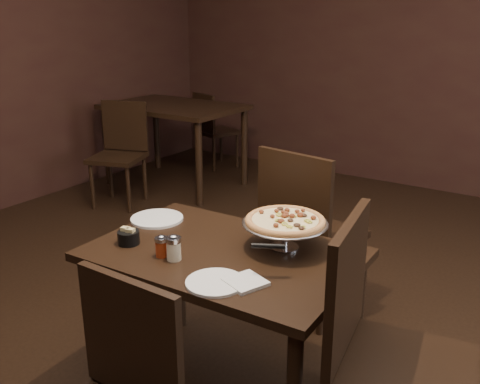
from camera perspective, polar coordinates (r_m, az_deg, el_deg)
The scene contains 15 objects.
room at distance 2.00m, azimuth 0.41°, elevation 12.31°, with size 6.04×7.04×2.84m.
dining_table at distance 2.28m, azimuth -1.76°, elevation -8.34°, with size 1.11×0.76×0.68m.
background_table at distance 5.22m, azimuth -7.04°, elevation 8.09°, with size 1.27×0.85×0.79m.
pizza_stand at distance 2.22m, azimuth 4.83°, elevation -3.11°, with size 0.36×0.36×0.15m.
parmesan_shaker at distance 2.15m, azimuth -7.09°, elevation -5.94°, with size 0.06×0.06×0.11m.
pepper_flake_shaker at distance 2.19m, azimuth -8.36°, elevation -5.75°, with size 0.05×0.05×0.09m.
packet_caddy at distance 2.34m, azimuth -11.81°, elevation -4.72°, with size 0.09×0.09×0.07m.
napkin_stack at distance 1.98m, azimuth 0.58°, elevation -9.59°, with size 0.13×0.13×0.01m, color silver.
plate_left at distance 2.59m, azimuth -8.85°, elevation -2.83°, with size 0.25×0.25×0.01m, color white.
plate_near at distance 1.98m, azimuth -2.65°, elevation -9.61°, with size 0.22×0.22×0.01m, color white.
serving_spatula at distance 1.99m, azimuth 3.05°, elevation -5.84°, with size 0.16×0.16×0.02m.
chair_far at distance 2.90m, azimuth 7.12°, elevation -3.81°, with size 0.51×0.51×0.96m.
chair_side at distance 1.96m, azimuth 14.78°, elevation -15.71°, with size 0.53×0.53×0.98m.
bg_chair_far at distance 5.84m, azimuth -2.97°, elevation 6.89°, with size 0.49×0.49×0.82m.
bg_chair_near at distance 4.82m, azimuth -12.63°, elevation 4.49°, with size 0.53×0.53×0.90m.
Camera 1 is at (1.15, -1.64, 1.62)m, focal length 40.00 mm.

